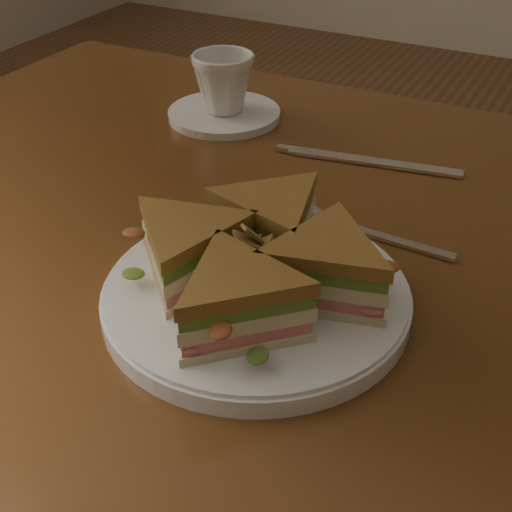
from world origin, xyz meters
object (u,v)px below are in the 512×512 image
at_px(plate, 256,298).
at_px(saucer, 224,114).
at_px(table, 318,328).
at_px(coffee_cup, 223,83).
at_px(knife, 361,161).
at_px(sandwich_wedges, 256,261).
at_px(spoon, 321,218).

xyz_separation_m(plate, saucer, (-0.22, 0.33, -0.00)).
height_order(table, coffee_cup, coffee_cup).
height_order(plate, saucer, plate).
relative_size(table, coffee_cup, 15.18).
height_order(table, knife, knife).
xyz_separation_m(plate, coffee_cup, (-0.22, 0.33, 0.04)).
bearing_deg(plate, table, 82.45).
height_order(plate, sandwich_wedges, sandwich_wedges).
bearing_deg(sandwich_wedges, spoon, 92.22).
height_order(knife, coffee_cup, coffee_cup).
height_order(spoon, coffee_cup, coffee_cup).
xyz_separation_m(plate, spoon, (-0.01, 0.15, -0.00)).
distance_m(spoon, saucer, 0.28).
distance_m(knife, coffee_cup, 0.21).
xyz_separation_m(table, coffee_cup, (-0.23, 0.22, 0.15)).
xyz_separation_m(table, spoon, (-0.02, 0.04, 0.10)).
height_order(table, plate, plate).
bearing_deg(sandwich_wedges, table, 82.45).
relative_size(table, knife, 5.60).
height_order(plate, coffee_cup, coffee_cup).
relative_size(sandwich_wedges, knife, 1.18).
bearing_deg(sandwich_wedges, knife, 93.33).
bearing_deg(plate, coffee_cup, 123.52).
xyz_separation_m(plate, sandwich_wedges, (0.00, -0.00, 0.04)).
bearing_deg(knife, sandwich_wedges, -95.95).
bearing_deg(saucer, table, -43.47).
height_order(saucer, coffee_cup, coffee_cup).
distance_m(table, coffee_cup, 0.35).
relative_size(table, spoon, 6.52).
relative_size(knife, saucer, 1.48).
bearing_deg(plate, knife, 93.33).
bearing_deg(spoon, plate, -84.57).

